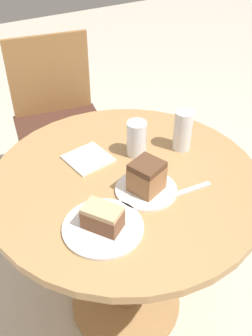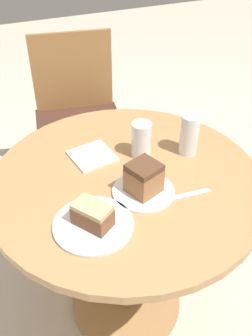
{
  "view_description": "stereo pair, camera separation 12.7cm",
  "coord_description": "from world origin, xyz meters",
  "px_view_note": "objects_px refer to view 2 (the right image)",
  "views": [
    {
      "loc": [
        -0.49,
        -0.87,
        1.55
      ],
      "look_at": [
        0.0,
        0.0,
        0.76
      ],
      "focal_mm": 42.0,
      "sensor_mm": 36.0,
      "label": 1
    },
    {
      "loc": [
        -0.38,
        -0.93,
        1.55
      ],
      "look_at": [
        0.0,
        0.0,
        0.76
      ],
      "focal_mm": 42.0,
      "sensor_mm": 36.0,
      "label": 2
    }
  ],
  "objects_px": {
    "plate_far": "(93,225)",
    "chair": "(79,119)",
    "glass_lemonade": "(189,136)",
    "cake_slice_near": "(144,178)",
    "plate_near": "(143,191)",
    "cake_slice_far": "(93,215)",
    "glass_water": "(141,141)"
  },
  "relations": [
    {
      "from": "glass_water",
      "to": "glass_lemonade",
      "type": "bearing_deg",
      "value": -16.66
    },
    {
      "from": "cake_slice_near",
      "to": "glass_water",
      "type": "distance_m",
      "value": 0.2
    },
    {
      "from": "plate_far",
      "to": "glass_lemonade",
      "type": "relative_size",
      "value": 1.56
    },
    {
      "from": "chair",
      "to": "plate_near",
      "type": "distance_m",
      "value": 0.93
    },
    {
      "from": "glass_lemonade",
      "to": "cake_slice_near",
      "type": "bearing_deg",
      "value": -149.27
    },
    {
      "from": "plate_far",
      "to": "chair",
      "type": "bearing_deg",
      "value": 76.8
    },
    {
      "from": "plate_far",
      "to": "cake_slice_near",
      "type": "height_order",
      "value": "cake_slice_near"
    },
    {
      "from": "glass_water",
      "to": "plate_near",
      "type": "bearing_deg",
      "value": -111.66
    },
    {
      "from": "plate_far",
      "to": "cake_slice_far",
      "type": "relative_size",
      "value": 1.82
    },
    {
      "from": "plate_near",
      "to": "plate_far",
      "type": "distance_m",
      "value": 0.21
    },
    {
      "from": "chair",
      "to": "plate_near",
      "type": "relative_size",
      "value": 4.51
    },
    {
      "from": "glass_water",
      "to": "cake_slice_near",
      "type": "bearing_deg",
      "value": -111.66
    },
    {
      "from": "plate_near",
      "to": "plate_far",
      "type": "height_order",
      "value": "same"
    },
    {
      "from": "chair",
      "to": "cake_slice_near",
      "type": "bearing_deg",
      "value": -82.78
    },
    {
      "from": "plate_far",
      "to": "cake_slice_near",
      "type": "bearing_deg",
      "value": 22.06
    },
    {
      "from": "plate_near",
      "to": "cake_slice_far",
      "type": "distance_m",
      "value": 0.21
    },
    {
      "from": "cake_slice_far",
      "to": "glass_water",
      "type": "relative_size",
      "value": 0.99
    },
    {
      "from": "chair",
      "to": "cake_slice_far",
      "type": "height_order",
      "value": "chair"
    },
    {
      "from": "cake_slice_far",
      "to": "glass_water",
      "type": "bearing_deg",
      "value": 44.94
    },
    {
      "from": "chair",
      "to": "cake_slice_far",
      "type": "relative_size",
      "value": 6.94
    },
    {
      "from": "chair",
      "to": "plate_near",
      "type": "xyz_separation_m",
      "value": [
        -0.04,
        -0.9,
        0.25
      ]
    },
    {
      "from": "cake_slice_near",
      "to": "cake_slice_far",
      "type": "height_order",
      "value": "cake_slice_near"
    },
    {
      "from": "cake_slice_far",
      "to": "glass_lemonade",
      "type": "bearing_deg",
      "value": 27.0
    },
    {
      "from": "plate_near",
      "to": "glass_lemonade",
      "type": "distance_m",
      "value": 0.28
    },
    {
      "from": "cake_slice_far",
      "to": "plate_near",
      "type": "bearing_deg",
      "value": 22.06
    },
    {
      "from": "cake_slice_near",
      "to": "cake_slice_far",
      "type": "xyz_separation_m",
      "value": [
        -0.19,
        -0.08,
        -0.01
      ]
    },
    {
      "from": "plate_far",
      "to": "cake_slice_far",
      "type": "bearing_deg",
      "value": 180.0
    },
    {
      "from": "cake_slice_far",
      "to": "glass_lemonade",
      "type": "height_order",
      "value": "glass_lemonade"
    },
    {
      "from": "plate_far",
      "to": "cake_slice_far",
      "type": "xyz_separation_m",
      "value": [
        -0.0,
        0.0,
        0.04
      ]
    },
    {
      "from": "plate_near",
      "to": "glass_lemonade",
      "type": "xyz_separation_m",
      "value": [
        0.24,
        0.14,
        0.06
      ]
    },
    {
      "from": "plate_far",
      "to": "glass_lemonade",
      "type": "distance_m",
      "value": 0.48
    },
    {
      "from": "chair",
      "to": "glass_water",
      "type": "relative_size",
      "value": 6.88
    }
  ]
}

